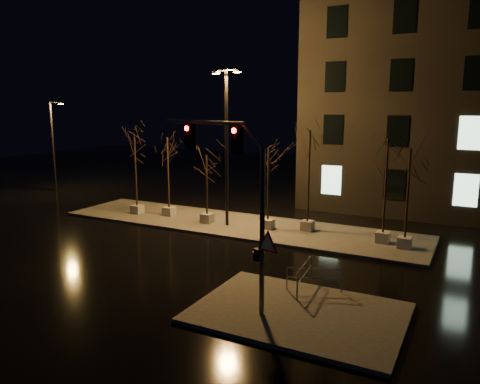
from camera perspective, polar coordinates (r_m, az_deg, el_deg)
The scene contains 15 objects.
ground at distance 22.88m, azimuth -7.72°, elevation -7.55°, with size 90.00×90.00×0.00m, color black.
median at distance 27.77m, azimuth -0.60°, elevation -4.02°, with size 22.00×5.00×0.15m, color #4C4A44.
sidewalk_corner at distance 16.67m, azimuth 7.13°, elevation -14.41°, with size 7.00×5.00×0.15m, color #4C4A44.
tree_0 at distance 30.38m, azimuth -12.70°, elevation 4.79°, with size 1.80×1.80×5.26m.
tree_1 at distance 29.40m, azimuth -8.81°, elevation 4.49°, with size 1.80×1.80×5.09m.
tree_2 at distance 27.41m, azimuth -4.10°, elevation 2.66°, with size 1.80×1.80×4.16m.
tree_3 at distance 25.97m, azimuth 3.49°, elevation 3.02°, with size 1.80×1.80×4.63m.
tree_4 at distance 25.75m, azimuth 8.45°, elevation 4.77°, with size 1.80×1.80×5.76m.
tree_5 at distance 24.33m, azimuth 17.48°, elevation 3.47°, with size 1.80×1.80×5.44m.
tree_6 at distance 23.75m, azimuth 19.94°, elevation 2.40°, with size 1.80×1.80×5.02m.
traffic_signal_mast at distance 15.65m, azimuth -0.27°, elevation 0.53°, with size 5.13×1.26×6.41m.
streetlight_main at distance 26.62m, azimuth -1.64°, elevation 6.68°, with size 2.16×0.96×8.86m.
streetlight_far at distance 41.46m, azimuth -21.77°, elevation 5.64°, with size 1.44×0.36×7.32m.
guard_rail_a at distance 18.08m, azimuth 9.02°, elevation -10.12°, with size 1.97×0.72×0.90m.
guard_rail_b at distance 18.18m, azimuth 7.89°, elevation -9.67°, with size 0.26×2.21×1.05m.
Camera 1 is at (12.61, -17.72, 7.12)m, focal length 35.00 mm.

